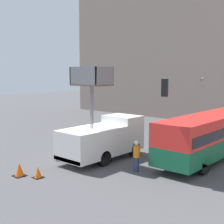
% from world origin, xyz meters
% --- Properties ---
extents(ground_plane, '(120.00, 120.00, 0.00)m').
position_xyz_m(ground_plane, '(0.00, 0.00, 0.00)').
color(ground_plane, '#4C4C4F').
extents(utility_truck, '(2.42, 6.01, 6.02)m').
position_xyz_m(utility_truck, '(0.19, 0.78, 1.51)').
color(utility_truck, silver).
rests_on(utility_truck, ground_plane).
extents(city_bus, '(2.51, 10.88, 2.94)m').
position_xyz_m(city_bus, '(5.42, 5.65, 1.75)').
color(city_bus, '#145638').
rests_on(city_bus, ground_plane).
extents(traffic_light_pole, '(3.67, 3.42, 5.65)m').
position_xyz_m(traffic_light_pole, '(7.41, 0.83, 3.87)').
color(traffic_light_pole, slate).
rests_on(traffic_light_pole, ground_plane).
extents(road_worker_near_truck, '(0.38, 0.38, 1.78)m').
position_xyz_m(road_worker_near_truck, '(-1.77, -1.42, 0.88)').
color(road_worker_near_truck, navy).
rests_on(road_worker_near_truck, ground_plane).
extents(road_worker_directing, '(0.38, 0.38, 1.82)m').
position_xyz_m(road_worker_directing, '(3.35, 0.19, 0.91)').
color(road_worker_directing, navy).
rests_on(road_worker_directing, ground_plane).
extents(traffic_cone_near_truck, '(0.53, 0.53, 0.60)m').
position_xyz_m(traffic_cone_near_truck, '(0.03, -4.23, 0.28)').
color(traffic_cone_near_truck, black).
rests_on(traffic_cone_near_truck, ground_plane).
extents(traffic_cone_mid_road, '(0.65, 0.65, 0.74)m').
position_xyz_m(traffic_cone_mid_road, '(-0.98, -4.74, 0.35)').
color(traffic_cone_mid_road, black).
rests_on(traffic_cone_mid_road, ground_plane).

